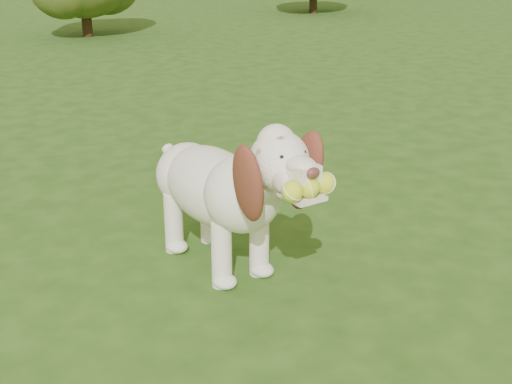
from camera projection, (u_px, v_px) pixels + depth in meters
ground at (282, 220)px, 3.93m from camera, size 80.00×80.00×0.00m
dog at (225, 185)px, 3.22m from camera, size 0.43×1.22×0.80m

